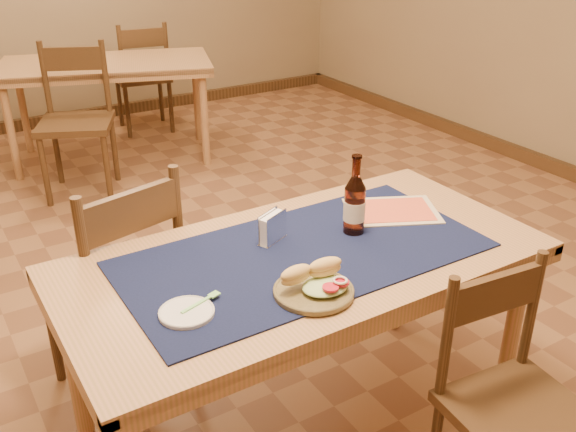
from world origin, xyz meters
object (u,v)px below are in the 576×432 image
main_table (304,276)px  chair_main_near (513,402)px  sandwich_plate (316,285)px  chair_main_far (118,281)px  beer_bottle (355,204)px  napkin_holder (272,228)px  back_table (106,73)px

main_table → chair_main_near: bearing=-61.1°
main_table → chair_main_near: size_ratio=1.89×
chair_main_near → sandwich_plate: size_ratio=3.52×
chair_main_far → beer_bottle: 0.96m
main_table → napkin_holder: napkin_holder is taller
chair_main_far → sandwich_plate: bearing=-65.1°
beer_bottle → sandwich_plate: bearing=-142.4°
sandwich_plate → napkin_holder: bearing=80.9°
back_table → chair_main_near: chair_main_near is taller
main_table → napkin_holder: (-0.05, 0.13, 0.14)m
main_table → chair_main_far: 0.76m
main_table → beer_bottle: size_ratio=5.62×
chair_main_near → napkin_holder: size_ratio=6.70×
beer_bottle → main_table: bearing=-170.7°
napkin_holder → chair_main_near: bearing=-62.6°
chair_main_far → beer_bottle: bearing=-37.6°
chair_main_far → chair_main_near: (0.82, -1.21, -0.06)m
sandwich_plate → napkin_holder: (0.06, 0.34, 0.02)m
back_table → napkin_holder: 3.07m
chair_main_far → napkin_holder: bearing=-46.8°
chair_main_near → napkin_holder: bearing=117.4°
sandwich_plate → beer_bottle: (0.33, 0.26, 0.08)m
back_table → chair_main_far: (-0.79, -2.60, -0.17)m
sandwich_plate → back_table: bearing=82.9°
napkin_holder → beer_bottle: bearing=-17.9°
chair_main_near → main_table: bearing=118.9°
back_table → napkin_holder: (-0.37, -3.05, 0.14)m
beer_bottle → napkin_holder: 0.30m
main_table → sandwich_plate: bearing=-114.9°
chair_main_far → beer_bottle: beer_bottle is taller
chair_main_far → napkin_holder: 0.69m
back_table → chair_main_far: chair_main_far is taller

